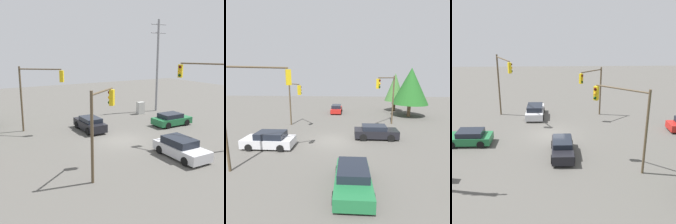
{
  "view_description": "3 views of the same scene",
  "coord_description": "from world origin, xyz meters",
  "views": [
    {
      "loc": [
        -12.16,
        -19.82,
        7.72
      ],
      "look_at": [
        -2.03,
        -2.06,
        3.15
      ],
      "focal_mm": 45.0,
      "sensor_mm": 36.0,
      "label": 1
    },
    {
      "loc": [
        15.87,
        1.38,
        6.03
      ],
      "look_at": [
        -2.94,
        0.27,
        2.26
      ],
      "focal_mm": 28.0,
      "sensor_mm": 36.0,
      "label": 2
    },
    {
      "loc": [
        -0.42,
        24.72,
        10.69
      ],
      "look_at": [
        -1.22,
        0.46,
        2.49
      ],
      "focal_mm": 45.0,
      "sensor_mm": 36.0,
      "label": 3
    }
  ],
  "objects": [
    {
      "name": "sedan_green",
      "position": [
        7.22,
        1.68,
        0.63
      ],
      "size": [
        4.0,
        2.03,
        1.28
      ],
      "rotation": [
        0.0,
        0.0,
        -1.57
      ],
      "color": "#1E6638",
      "rests_on": "ground_plane"
    },
    {
      "name": "traffic_signal_cross",
      "position": [
        -5.35,
        6.08,
        4.28
      ],
      "size": [
        3.49,
        2.79,
        6.21
      ],
      "rotation": [
        0.0,
        0.0,
        -0.66
      ],
      "color": "brown",
      "rests_on": "ground_plane"
    },
    {
      "name": "sedan_silver",
      "position": [
        1.85,
        -5.42,
        0.67
      ],
      "size": [
        2.01,
        4.32,
        1.41
      ],
      "rotation": [
        0.0,
        0.0,
        3.14
      ],
      "color": "silver",
      "rests_on": "ground_plane"
    },
    {
      "name": "ground_plane",
      "position": [
        0.0,
        0.0,
        0.0
      ],
      "size": [
        80.0,
        80.0,
        0.0
      ],
      "primitive_type": "plane",
      "color": "#54514C"
    },
    {
      "name": "traffic_signal_main",
      "position": [
        5.12,
        -4.89,
        4.72
      ],
      "size": [
        2.24,
        3.88,
        6.89
      ],
      "rotation": [
        0.0,
        0.0,
        2.06
      ],
      "color": "brown",
      "rests_on": "ground_plane"
    },
    {
      "name": "traffic_signal_aux",
      "position": [
        -4.52,
        -5.1,
        3.76
      ],
      "size": [
        2.7,
        2.24,
        5.5
      ],
      "rotation": [
        0.0,
        0.0,
        0.67
      ],
      "color": "brown",
      "rests_on": "ground_plane"
    },
    {
      "name": "sedan_dark",
      "position": [
        -0.97,
        4.13,
        0.67
      ],
      "size": [
        1.84,
        4.23,
        1.35
      ],
      "color": "black",
      "rests_on": "ground_plane"
    }
  ]
}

